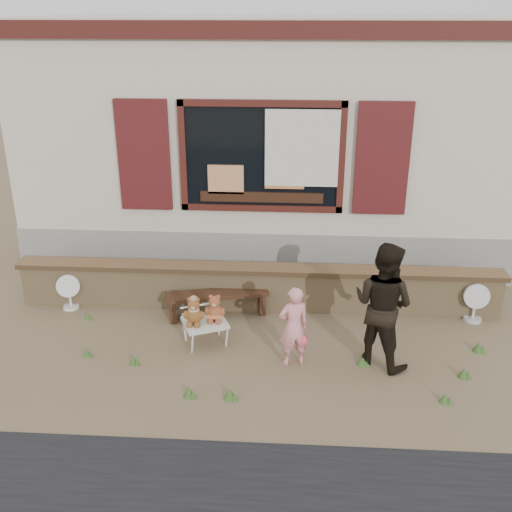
# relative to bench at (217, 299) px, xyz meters

# --- Properties ---
(ground) EXTENTS (80.00, 80.00, 0.00)m
(ground) POSITION_rel_bench_xyz_m (0.56, -0.70, -0.27)
(ground) COLOR brown
(ground) RESTS_ON ground
(shopfront) EXTENTS (8.04, 5.13, 4.00)m
(shopfront) POSITION_rel_bench_xyz_m (0.56, 3.79, 1.72)
(shopfront) COLOR #B7AC94
(shopfront) RESTS_ON ground
(brick_wall) EXTENTS (7.10, 0.36, 0.67)m
(brick_wall) POSITION_rel_bench_xyz_m (0.56, 0.30, 0.07)
(brick_wall) COLOR tan
(brick_wall) RESTS_ON ground
(bench) EXTENTS (1.50, 0.66, 0.38)m
(bench) POSITION_rel_bench_xyz_m (0.00, 0.00, 0.00)
(bench) COLOR black
(bench) RESTS_ON ground
(folding_chair) EXTENTS (0.69, 0.66, 0.34)m
(folding_chair) POSITION_rel_bench_xyz_m (-0.07, -0.77, 0.03)
(folding_chair) COLOR beige
(folding_chair) RESTS_ON ground
(teddy_bear_left) EXTENTS (0.35, 0.33, 0.38)m
(teddy_bear_left) POSITION_rel_bench_xyz_m (-0.19, -0.83, 0.25)
(teddy_bear_left) COLOR brown
(teddy_bear_left) RESTS_ON folding_chair
(teddy_bear_right) EXTENTS (0.34, 0.32, 0.37)m
(teddy_bear_right) POSITION_rel_bench_xyz_m (0.06, -0.72, 0.25)
(teddy_bear_right) COLOR brown
(teddy_bear_right) RESTS_ON folding_chair
(child) EXTENTS (0.45, 0.36, 1.06)m
(child) POSITION_rel_bench_xyz_m (1.10, -1.18, 0.25)
(child) COLOR pink
(child) RESTS_ON ground
(adult) EXTENTS (0.99, 0.96, 1.61)m
(adult) POSITION_rel_bench_xyz_m (2.17, -1.07, 0.53)
(adult) COLOR black
(adult) RESTS_ON ground
(fan_left) EXTENTS (0.35, 0.23, 0.55)m
(fan_left) POSITION_rel_bench_xyz_m (-2.21, 0.10, 0.00)
(fan_left) COLOR silver
(fan_left) RESTS_ON ground
(fan_right) EXTENTS (0.36, 0.25, 0.58)m
(fan_right) POSITION_rel_bench_xyz_m (3.66, 0.10, 0.02)
(fan_right) COLOR silver
(fan_right) RESTS_ON ground
(grass_tufts) EXTENTS (5.48, 1.88, 0.14)m
(grass_tufts) POSITION_rel_bench_xyz_m (1.27, -1.38, -0.21)
(grass_tufts) COLOR #395A24
(grass_tufts) RESTS_ON ground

